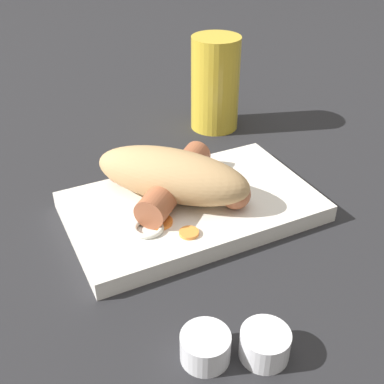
# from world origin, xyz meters

# --- Properties ---
(ground_plane) EXTENTS (3.00, 3.00, 0.00)m
(ground_plane) POSITION_xyz_m (0.00, 0.00, 0.00)
(ground_plane) COLOR #232326
(food_tray) EXTENTS (0.28, 0.17, 0.02)m
(food_tray) POSITION_xyz_m (0.00, 0.00, 0.01)
(food_tray) COLOR silver
(food_tray) RESTS_ON ground_plane
(bread_roll) EXTENTS (0.17, 0.18, 0.06)m
(bread_roll) POSITION_xyz_m (-0.02, 0.02, 0.05)
(bread_roll) COLOR tan
(bread_roll) RESTS_ON food_tray
(sausage) EXTENTS (0.13, 0.14, 0.03)m
(sausage) POSITION_xyz_m (-0.01, 0.02, 0.04)
(sausage) COLOR #9E5638
(sausage) RESTS_ON food_tray
(pickled_veggies) EXTENTS (0.06, 0.06, 0.01)m
(pickled_veggies) POSITION_xyz_m (-0.06, -0.03, 0.02)
(pickled_veggies) COLOR orange
(pickled_veggies) RESTS_ON food_tray
(condiment_cup_near) EXTENTS (0.04, 0.04, 0.03)m
(condiment_cup_near) POSITION_xyz_m (-0.08, -0.18, 0.01)
(condiment_cup_near) COLOR white
(condiment_cup_near) RESTS_ON ground_plane
(condiment_cup_far) EXTENTS (0.04, 0.04, 0.03)m
(condiment_cup_far) POSITION_xyz_m (-0.03, -0.20, 0.01)
(condiment_cup_far) COLOR white
(condiment_cup_far) RESTS_ON ground_plane
(drink_glass) EXTENTS (0.07, 0.07, 0.14)m
(drink_glass) POSITION_xyz_m (0.13, 0.19, 0.07)
(drink_glass) COLOR gold
(drink_glass) RESTS_ON ground_plane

